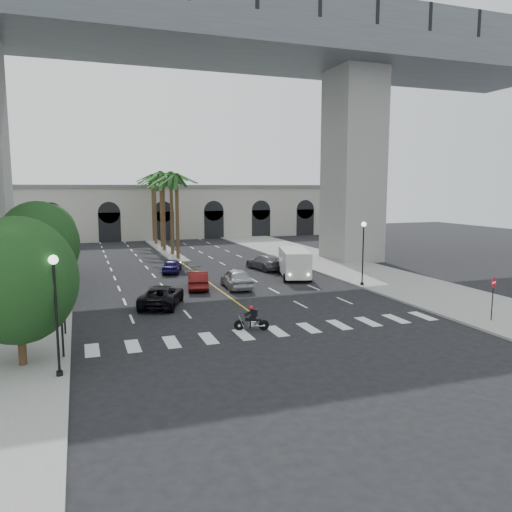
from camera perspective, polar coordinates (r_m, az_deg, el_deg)
The scene contains 29 objects.
ground at distance 30.02m, azimuth 1.31°, elevation -7.82°, with size 140.00×140.00×0.00m, color black.
sidewalk_left at distance 43.00m, azimuth -25.52°, elevation -3.69°, with size 8.00×100.00×0.15m, color gray.
sidewalk_right at distance 49.70m, azimuth 11.34°, elevation -1.61°, with size 8.00×100.00×0.15m, color gray.
median at distance 66.29m, azimuth -10.51°, elevation 0.78°, with size 2.00×24.00×0.20m, color gray.
pier_building at distance 82.73m, azimuth -12.47°, elevation 5.01°, with size 71.00×10.50×8.50m.
bridge at distance 51.94m, azimuth -4.09°, elevation 19.39°, with size 75.00×13.00×26.00m.
palm_a at distance 55.96m, azimuth -9.08°, elevation 8.77°, with size 3.20×3.20×10.30m.
palm_b at distance 59.92m, azimuth -9.71°, elevation 8.95°, with size 3.20×3.20×10.60m.
palm_c at distance 63.81m, azimuth -10.60°, elevation 8.44°, with size 3.20×3.20×10.10m.
palm_d at distance 67.82m, azimuth -10.86°, elevation 9.01°, with size 3.20×3.20×10.90m.
palm_e at distance 71.73m, azimuth -11.55°, elevation 8.56°, with size 3.20×3.20×10.40m.
palm_f at distance 75.74m, azimuth -11.76°, elevation 8.72°, with size 3.20×3.20×10.70m.
street_tree_near at distance 24.48m, azimuth -25.58°, elevation -2.54°, with size 5.20×5.20×6.89m.
street_tree_mid at distance 37.29m, azimuth -23.60°, elevation 1.19°, with size 5.44×5.44×7.21m.
street_tree_far at distance 49.24m, azimuth -22.66°, elevation 2.34°, with size 5.04×5.04×6.68m.
lamp_post_left_near at distance 22.55m, azimuth -21.91°, elevation -5.25°, with size 0.40×0.40×5.35m.
lamp_post_left_far at distance 43.28m, azimuth -20.90°, elevation 0.85°, with size 0.40×0.40×5.35m.
lamp_post_right at distance 41.49m, azimuth 12.14°, elevation 0.91°, with size 0.40×0.40×5.35m.
traffic_signal_near at distance 25.14m, azimuth -21.39°, elevation -5.57°, with size 0.25×0.18×3.65m.
traffic_signal_far at distance 29.05m, azimuth -21.17°, elevation -3.80°, with size 0.25×0.18×3.65m.
motorcycle_rider at distance 28.67m, azimuth -0.40°, elevation -7.22°, with size 1.94×0.77×1.45m.
car_a at distance 40.41m, azimuth -2.25°, elevation -2.56°, with size 1.92×4.78×1.63m, color #9C9CA0.
car_b at distance 40.38m, azimuth -6.65°, elevation -2.72°, with size 1.56×4.47×1.47m, color #531010.
car_c at distance 35.00m, azimuth -10.73°, elevation -4.47°, with size 2.41×5.22×1.45m, color black.
car_d at distance 49.49m, azimuth 1.07°, elevation -0.71°, with size 2.09×5.13×1.49m, color #5A595D.
car_e at distance 48.27m, azimuth -9.60°, elevation -1.11°, with size 1.60×3.98×1.36m, color #160F4A.
cargo_van at distance 44.89m, azimuth 4.41°, elevation -0.73°, with size 3.82×6.40×2.56m.
pedestrian_b at distance 34.85m, azimuth -26.44°, elevation -4.89°, with size 0.75×0.58×1.54m, color black.
do_not_enter_sign at distance 33.10m, azimuth 25.47°, elevation -3.48°, with size 0.65×0.31×2.82m.
Camera 1 is at (-10.35, -26.99, 8.11)m, focal length 35.00 mm.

